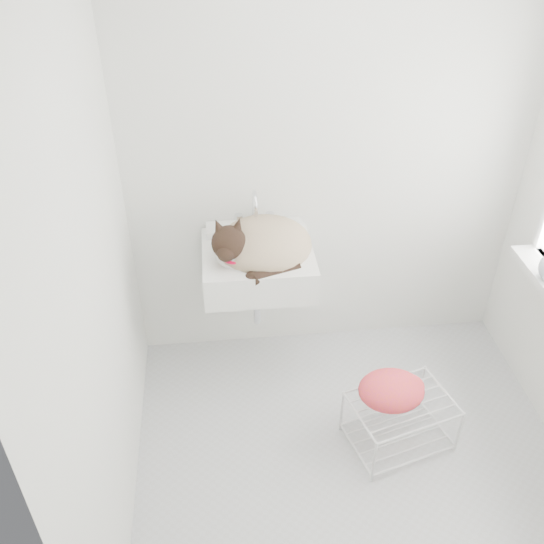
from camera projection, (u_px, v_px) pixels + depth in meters
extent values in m
cube|color=#B5B6B8|center=(352.00, 462.00, 3.10)|extent=(2.20, 2.00, 0.02)
cube|color=white|center=(330.00, 155.00, 3.17)|extent=(2.20, 0.02, 2.50)
cube|color=white|center=(92.00, 282.00, 2.27)|extent=(0.02, 2.00, 2.50)
cube|color=white|center=(258.00, 251.00, 3.16)|extent=(0.58, 0.51, 0.23)
ellipsoid|color=tan|center=(263.00, 246.00, 3.13)|extent=(0.50, 0.43, 0.25)
sphere|color=black|center=(228.00, 238.00, 2.99)|extent=(0.19, 0.19, 0.18)
torus|color=#C50024|center=(233.00, 247.00, 3.01)|extent=(0.16, 0.16, 0.07)
cube|color=silver|center=(399.00, 421.00, 3.12)|extent=(0.57, 0.46, 0.30)
ellipsoid|color=#EA5A00|center=(390.00, 396.00, 3.03)|extent=(0.34, 0.24, 0.14)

